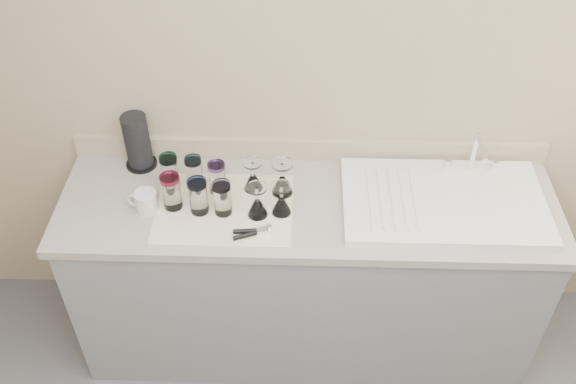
{
  "coord_description": "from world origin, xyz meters",
  "views": [
    {
      "loc": [
        -0.03,
        -0.72,
        2.7
      ],
      "look_at": [
        -0.08,
        1.15,
        1.0
      ],
      "focal_mm": 40.0,
      "sensor_mm": 36.0,
      "label": 1
    }
  ],
  "objects_px": {
    "tumbler_cyan": "(194,172)",
    "can_opener": "(252,232)",
    "tumbler_blue": "(198,196)",
    "tumbler_lavender": "(222,198)",
    "sink_unit": "(444,201)",
    "tumbler_purple": "(217,178)",
    "goblet_back_left": "(253,180)",
    "goblet_front_right": "(281,203)",
    "white_mug": "(146,202)",
    "paper_towel_roll": "(138,142)",
    "tumbler_magenta": "(171,191)",
    "tumbler_teal": "(170,171)",
    "goblet_back_right": "(282,183)",
    "goblet_front_left": "(257,205)"
  },
  "relations": [
    {
      "from": "tumbler_lavender",
      "to": "goblet_back_right",
      "type": "height_order",
      "value": "goblet_back_right"
    },
    {
      "from": "tumbler_magenta",
      "to": "can_opener",
      "type": "distance_m",
      "value": 0.37
    },
    {
      "from": "white_mug",
      "to": "goblet_back_right",
      "type": "bearing_deg",
      "value": 12.01
    },
    {
      "from": "goblet_back_right",
      "to": "goblet_front_right",
      "type": "bearing_deg",
      "value": -89.67
    },
    {
      "from": "tumbler_cyan",
      "to": "white_mug",
      "type": "height_order",
      "value": "tumbler_cyan"
    },
    {
      "from": "goblet_front_right",
      "to": "can_opener",
      "type": "xyz_separation_m",
      "value": [
        -0.11,
        -0.13,
        -0.04
      ]
    },
    {
      "from": "white_mug",
      "to": "goblet_front_left",
      "type": "bearing_deg",
      "value": -2.39
    },
    {
      "from": "sink_unit",
      "to": "tumbler_magenta",
      "type": "distance_m",
      "value": 1.1
    },
    {
      "from": "goblet_front_right",
      "to": "goblet_back_left",
      "type": "bearing_deg",
      "value": 131.46
    },
    {
      "from": "goblet_front_right",
      "to": "goblet_back_right",
      "type": "bearing_deg",
      "value": 90.33
    },
    {
      "from": "tumbler_magenta",
      "to": "tumbler_cyan",
      "type": "bearing_deg",
      "value": 60.95
    },
    {
      "from": "tumbler_magenta",
      "to": "can_opener",
      "type": "bearing_deg",
      "value": -24.07
    },
    {
      "from": "goblet_back_left",
      "to": "goblet_front_right",
      "type": "relative_size",
      "value": 1.01
    },
    {
      "from": "tumbler_blue",
      "to": "tumbler_lavender",
      "type": "bearing_deg",
      "value": -2.87
    },
    {
      "from": "sink_unit",
      "to": "tumbler_purple",
      "type": "relative_size",
      "value": 5.68
    },
    {
      "from": "tumbler_cyan",
      "to": "can_opener",
      "type": "bearing_deg",
      "value": -47.04
    },
    {
      "from": "goblet_front_right",
      "to": "can_opener",
      "type": "height_order",
      "value": "goblet_front_right"
    },
    {
      "from": "white_mug",
      "to": "tumbler_lavender",
      "type": "bearing_deg",
      "value": -1.67
    },
    {
      "from": "tumbler_lavender",
      "to": "can_opener",
      "type": "xyz_separation_m",
      "value": [
        0.12,
        -0.12,
        -0.07
      ]
    },
    {
      "from": "goblet_back_left",
      "to": "can_opener",
      "type": "bearing_deg",
      "value": -86.96
    },
    {
      "from": "tumbler_magenta",
      "to": "tumbler_blue",
      "type": "height_order",
      "value": "tumbler_magenta"
    },
    {
      "from": "tumbler_cyan",
      "to": "tumbler_purple",
      "type": "relative_size",
      "value": 0.99
    },
    {
      "from": "tumbler_teal",
      "to": "white_mug",
      "type": "distance_m",
      "value": 0.17
    },
    {
      "from": "tumbler_blue",
      "to": "can_opener",
      "type": "xyz_separation_m",
      "value": [
        0.22,
        -0.12,
        -0.07
      ]
    },
    {
      "from": "tumbler_purple",
      "to": "white_mug",
      "type": "xyz_separation_m",
      "value": [
        -0.28,
        -0.12,
        -0.04
      ]
    },
    {
      "from": "tumbler_cyan",
      "to": "tumbler_blue",
      "type": "distance_m",
      "value": 0.16
    },
    {
      "from": "tumbler_teal",
      "to": "white_mug",
      "type": "xyz_separation_m",
      "value": [
        -0.08,
        -0.15,
        -0.04
      ]
    },
    {
      "from": "tumbler_cyan",
      "to": "paper_towel_roll",
      "type": "height_order",
      "value": "paper_towel_roll"
    },
    {
      "from": "tumbler_cyan",
      "to": "goblet_back_right",
      "type": "xyz_separation_m",
      "value": [
        0.37,
        -0.03,
        -0.02
      ]
    },
    {
      "from": "tumbler_lavender",
      "to": "paper_towel_roll",
      "type": "bearing_deg",
      "value": 142.93
    },
    {
      "from": "goblet_back_left",
      "to": "white_mug",
      "type": "distance_m",
      "value": 0.44
    },
    {
      "from": "tumbler_lavender",
      "to": "white_mug",
      "type": "height_order",
      "value": "tumbler_lavender"
    },
    {
      "from": "tumbler_lavender",
      "to": "sink_unit",
      "type": "bearing_deg",
      "value": 4.99
    },
    {
      "from": "tumbler_cyan",
      "to": "tumbler_magenta",
      "type": "bearing_deg",
      "value": -119.05
    },
    {
      "from": "tumbler_blue",
      "to": "tumbler_lavender",
      "type": "height_order",
      "value": "tumbler_blue"
    },
    {
      "from": "tumbler_lavender",
      "to": "goblet_front_right",
      "type": "height_order",
      "value": "tumbler_lavender"
    },
    {
      "from": "tumbler_teal",
      "to": "tumbler_lavender",
      "type": "bearing_deg",
      "value": -33.96
    },
    {
      "from": "goblet_back_left",
      "to": "goblet_front_right",
      "type": "height_order",
      "value": "goblet_back_left"
    },
    {
      "from": "goblet_front_right",
      "to": "tumbler_cyan",
      "type": "bearing_deg",
      "value": 157.6
    },
    {
      "from": "goblet_back_right",
      "to": "paper_towel_roll",
      "type": "distance_m",
      "value": 0.65
    },
    {
      "from": "tumbler_blue",
      "to": "paper_towel_roll",
      "type": "relative_size",
      "value": 0.61
    },
    {
      "from": "goblet_back_left",
      "to": "goblet_front_right",
      "type": "bearing_deg",
      "value": -48.54
    },
    {
      "from": "white_mug",
      "to": "paper_towel_roll",
      "type": "distance_m",
      "value": 0.31
    },
    {
      "from": "goblet_back_right",
      "to": "can_opener",
      "type": "distance_m",
      "value": 0.27
    },
    {
      "from": "tumbler_cyan",
      "to": "tumbler_magenta",
      "type": "xyz_separation_m",
      "value": [
        -0.07,
        -0.13,
        0.01
      ]
    },
    {
      "from": "tumbler_cyan",
      "to": "goblet_back_left",
      "type": "xyz_separation_m",
      "value": [
        0.24,
        -0.01,
        -0.02
      ]
    },
    {
      "from": "tumbler_cyan",
      "to": "sink_unit",
      "type": "bearing_deg",
      "value": -4.43
    },
    {
      "from": "tumbler_cyan",
      "to": "goblet_front_left",
      "type": "relative_size",
      "value": 0.98
    },
    {
      "from": "goblet_back_right",
      "to": "can_opener",
      "type": "height_order",
      "value": "goblet_back_right"
    },
    {
      "from": "tumbler_purple",
      "to": "tumbler_blue",
      "type": "height_order",
      "value": "tumbler_blue"
    }
  ]
}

